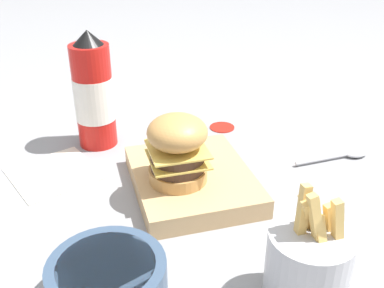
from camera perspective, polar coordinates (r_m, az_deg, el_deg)
ground_plane at (r=0.71m, az=0.46°, el=-7.48°), size 6.00×6.00×0.00m
serving_board at (r=0.73m, az=0.00°, el=-4.56°), size 0.23×0.19×0.03m
burger at (r=0.68m, az=-1.85°, el=-0.57°), size 0.09×0.09×0.11m
ketchup_bottle at (r=0.86m, az=-12.37°, el=6.19°), size 0.07×0.07×0.22m
fries_basket at (r=0.54m, az=14.49°, el=-14.81°), size 0.10×0.10×0.16m
side_bowl at (r=0.55m, az=-10.65°, el=-16.73°), size 0.14×0.14×0.06m
spoon at (r=0.88m, az=19.22°, el=-1.20°), size 0.03×0.15×0.01m
ketchup_puddle at (r=0.94m, az=3.84°, el=2.18°), size 0.05×0.05×0.00m
parchment_square at (r=0.82m, az=-17.13°, el=-3.52°), size 0.18×0.18×0.00m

